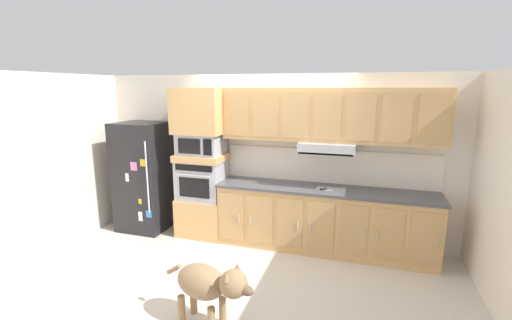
{
  "coord_description": "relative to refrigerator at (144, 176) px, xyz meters",
  "views": [
    {
      "loc": [
        1.38,
        -4.0,
        2.3
      ],
      "look_at": [
        -0.07,
        0.59,
        1.29
      ],
      "focal_mm": 24.34,
      "sensor_mm": 36.0,
      "label": 1
    }
  ],
  "objects": [
    {
      "name": "appliance_upper_cabinet",
      "position": [
        1.03,
        0.07,
        1.08
      ],
      "size": [
        0.74,
        0.62,
        0.68
      ],
      "primitive_type": "cube",
      "color": "tan",
      "rests_on": "microwave"
    },
    {
      "name": "back_kitchen_wall",
      "position": [
        2.02,
        0.43,
        0.37
      ],
      "size": [
        6.2,
        0.12,
        2.5
      ],
      "primitive_type": "cube",
      "color": "silver",
      "rests_on": "ground"
    },
    {
      "name": "upper_cabinet_with_hood",
      "position": [
        2.91,
        0.19,
        1.02
      ],
      "size": [
        3.02,
        0.48,
        0.88
      ],
      "color": "tan",
      "rests_on": "backsplash_panel"
    },
    {
      "name": "backsplash_panel",
      "position": [
        2.91,
        0.36,
        0.29
      ],
      "size": [
        3.06,
        0.02,
        0.5
      ],
      "primitive_type": "cube",
      "color": "white",
      "rests_on": "countertop_slab"
    },
    {
      "name": "lower_cabinet_run",
      "position": [
        2.91,
        0.07,
        -0.44
      ],
      "size": [
        3.02,
        0.63,
        0.88
      ],
      "color": "tan",
      "rests_on": "ground"
    },
    {
      "name": "dog",
      "position": [
        2.07,
        -1.95,
        -0.42
      ],
      "size": [
        1.02,
        0.44,
        0.71
      ],
      "rotation": [
        0.0,
        0.0,
        -0.22
      ],
      "color": "#997551",
      "rests_on": "ground"
    },
    {
      "name": "microwave",
      "position": [
        1.03,
        0.07,
        0.58
      ],
      "size": [
        0.64,
        0.54,
        0.32
      ],
      "color": "#A8AAAF",
      "rests_on": "appliance_mid_shelf"
    },
    {
      "name": "appliance_mid_shelf",
      "position": [
        1.03,
        0.07,
        0.37
      ],
      "size": [
        0.74,
        0.62,
        0.1
      ],
      "primitive_type": "cube",
      "color": "tan",
      "rests_on": "built_in_oven"
    },
    {
      "name": "side_panel_right",
      "position": [
        4.82,
        -0.68,
        0.37
      ],
      "size": [
        0.12,
        7.1,
        2.5
      ],
      "primitive_type": "cube",
      "color": "white",
      "rests_on": "ground"
    },
    {
      "name": "side_panel_left",
      "position": [
        -0.78,
        -0.68,
        0.37
      ],
      "size": [
        0.12,
        7.1,
        2.5
      ],
      "primitive_type": "cube",
      "color": "silver",
      "rests_on": "ground"
    },
    {
      "name": "ground_plane",
      "position": [
        2.02,
        -0.68,
        -0.88
      ],
      "size": [
        9.6,
        9.6,
        0.0
      ],
      "primitive_type": "plane",
      "color": "beige"
    },
    {
      "name": "screwdriver",
      "position": [
        2.91,
        -0.02,
        0.05
      ],
      "size": [
        0.17,
        0.17,
        0.03
      ],
      "color": "black",
      "rests_on": "countertop_slab"
    },
    {
      "name": "countertop_slab",
      "position": [
        2.91,
        0.07,
        0.02
      ],
      "size": [
        3.06,
        0.64,
        0.04
      ],
      "primitive_type": "cube",
      "color": "#4C4C51",
      "rests_on": "lower_cabinet_run"
    },
    {
      "name": "oven_base_cabinet",
      "position": [
        1.03,
        0.07,
        -0.58
      ],
      "size": [
        0.74,
        0.62,
        0.6
      ],
      "primitive_type": "cube",
      "color": "tan",
      "rests_on": "ground"
    },
    {
      "name": "refrigerator",
      "position": [
        0.0,
        0.0,
        0.0
      ],
      "size": [
        0.76,
        0.73,
        1.76
      ],
      "color": "black",
      "rests_on": "ground"
    },
    {
      "name": "built_in_oven",
      "position": [
        1.03,
        0.07,
        0.02
      ],
      "size": [
        0.7,
        0.62,
        0.6
      ],
      "color": "#A8AAAF",
      "rests_on": "oven_base_cabinet"
    }
  ]
}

